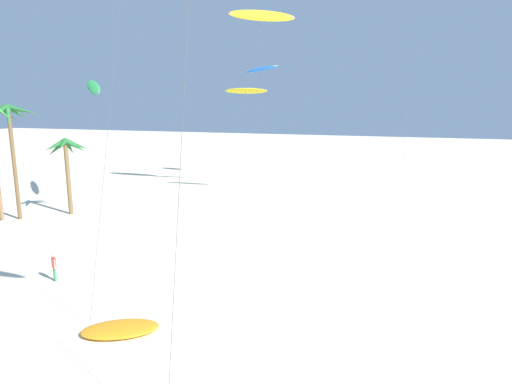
# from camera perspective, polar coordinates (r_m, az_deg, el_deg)

# --- Properties ---
(palm_tree_1) EXTENTS (4.60, 4.30, 10.51)m
(palm_tree_1) POSITION_cam_1_polar(r_m,az_deg,el_deg) (45.18, -29.35, 7.97)
(palm_tree_1) COLOR brown
(palm_tree_1) RESTS_ON ground
(palm_tree_3) EXTENTS (4.06, 3.91, 7.35)m
(palm_tree_3) POSITION_cam_1_polar(r_m,az_deg,el_deg) (45.36, -23.46, 4.79)
(palm_tree_3) COLOR brown
(palm_tree_3) RESTS_ON ground
(flying_kite_0) EXTENTS (7.64, 4.53, 21.03)m
(flying_kite_0) POSITION_cam_1_polar(r_m,az_deg,el_deg) (51.22, 0.64, 21.93)
(flying_kite_0) COLOR yellow
(flying_kite_0) RESTS_ON ground
(flying_kite_1) EXTENTS (4.90, 6.14, 15.70)m
(flying_kite_1) POSITION_cam_1_polar(r_m,az_deg,el_deg) (60.07, 0.64, 15.68)
(flying_kite_1) COLOR blue
(flying_kite_1) RESTS_ON ground
(flying_kite_2) EXTENTS (6.93, 7.16, 13.39)m
(flying_kite_2) POSITION_cam_1_polar(r_m,az_deg,el_deg) (48.74, -20.38, 12.68)
(flying_kite_2) COLOR green
(flying_kite_2) RESTS_ON ground
(flying_kite_6) EXTENTS (5.35, 7.48, 12.47)m
(flying_kite_6) POSITION_cam_1_polar(r_m,az_deg,el_deg) (54.12, -1.32, 13.00)
(flying_kite_6) COLOR yellow
(flying_kite_6) RESTS_ON ground
(grounded_kite_0) EXTENTS (4.03, 3.39, 0.32)m
(grounded_kite_0) POSITION_cam_1_polar(r_m,az_deg,el_deg) (22.51, -17.22, -16.63)
(grounded_kite_0) COLOR orange
(grounded_kite_0) RESTS_ON ground
(person_near_right) EXTENTS (0.43, 0.34, 1.69)m
(person_near_right) POSITION_cam_1_polar(r_m,az_deg,el_deg) (29.44, -24.75, -8.76)
(person_near_right) COLOR #338E56
(person_near_right) RESTS_ON ground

